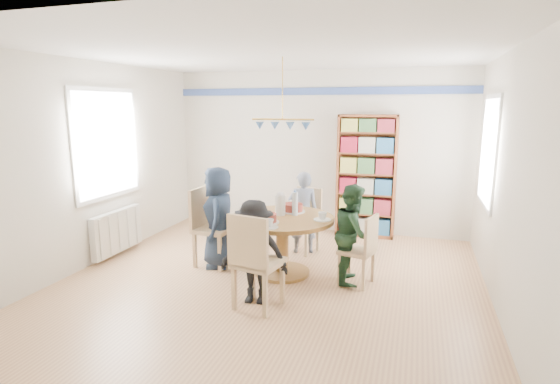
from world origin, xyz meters
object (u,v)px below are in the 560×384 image
at_px(person_left, 219,217).
at_px(bookshelf, 366,177).
at_px(chair_right, 363,247).
at_px(person_near, 254,252).
at_px(dining_table, 282,232).
at_px(chair_left, 208,223).
at_px(person_far, 303,212).
at_px(radiator, 117,231).
at_px(chair_near, 254,258).
at_px(chair_far, 305,217).
at_px(person_right, 353,234).

relative_size(person_left, bookshelf, 0.68).
height_order(chair_right, person_left, person_left).
relative_size(person_near, bookshelf, 0.58).
xyz_separation_m(dining_table, chair_left, (-1.06, 0.04, 0.02)).
bearing_deg(person_far, person_near, 70.28).
xyz_separation_m(radiator, person_far, (2.51, 0.92, 0.25)).
bearing_deg(dining_table, chair_right, -2.20).
distance_m(chair_near, person_near, 0.19).
xyz_separation_m(radiator, chair_near, (2.49, -1.03, 0.23)).
height_order(radiator, person_near, person_near).
relative_size(chair_far, person_right, 0.77).
bearing_deg(person_far, person_right, 117.33).
xyz_separation_m(chair_right, person_right, (-0.12, 0.07, 0.13)).
distance_m(person_right, person_far, 1.22).
height_order(chair_far, chair_near, chair_near).
bearing_deg(person_right, person_far, 37.72).
distance_m(chair_near, person_far, 1.96).
xyz_separation_m(person_left, bookshelf, (1.69, 2.00, 0.30)).
bearing_deg(chair_near, bookshelf, 75.76).
relative_size(chair_left, chair_far, 1.12).
bearing_deg(chair_far, chair_left, -139.52).
distance_m(chair_right, chair_near, 1.43).
bearing_deg(person_left, person_near, 23.37).
distance_m(chair_left, person_left, 0.20).
height_order(chair_left, chair_far, chair_left).
distance_m(chair_left, person_right, 1.95).
relative_size(chair_left, chair_right, 1.22).
bearing_deg(radiator, chair_left, 2.42).
relative_size(chair_right, chair_near, 0.82).
bearing_deg(person_right, person_near, 127.54).
height_order(chair_right, person_right, person_right).
bearing_deg(radiator, bookshelf, 31.94).
height_order(radiator, person_far, person_far).
distance_m(person_far, person_near, 1.78).
distance_m(chair_far, person_far, 0.12).
height_order(chair_far, person_far, person_far).
bearing_deg(chair_far, person_near, -92.89).
xyz_separation_m(person_near, bookshelf, (0.84, 2.89, 0.40)).
relative_size(person_right, bookshelf, 0.61).
relative_size(radiator, person_right, 0.83).
relative_size(chair_left, person_right, 0.87).
relative_size(person_left, person_far, 1.12).
bearing_deg(person_right, bookshelf, -4.25).
bearing_deg(radiator, person_left, 1.50).
xyz_separation_m(chair_left, person_near, (1.02, -0.91, -0.00)).
bearing_deg(person_near, chair_far, 82.02).
bearing_deg(radiator, dining_table, 0.56).
height_order(radiator, bookshelf, bookshelf).
bearing_deg(chair_left, chair_far, 40.48).
height_order(chair_far, person_near, person_near).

